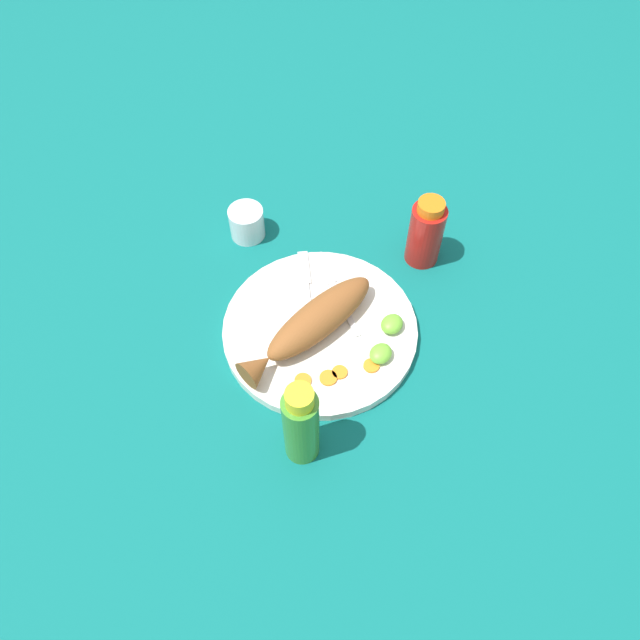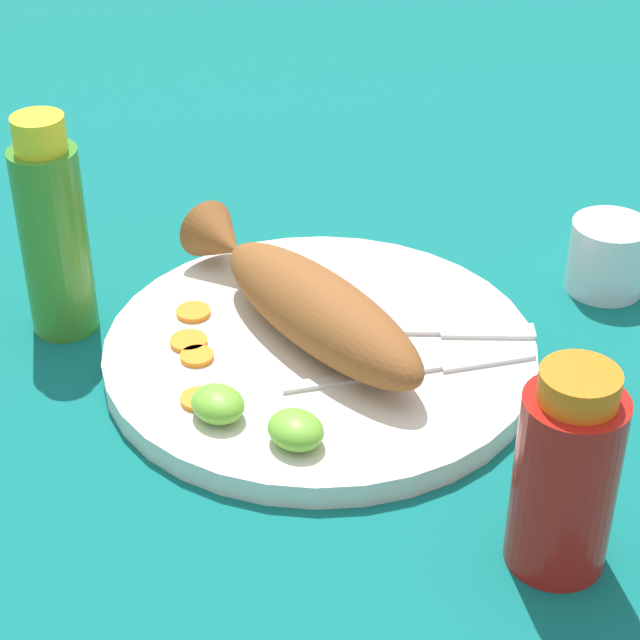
# 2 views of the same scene
# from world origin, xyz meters

# --- Properties ---
(ground_plane) EXTENTS (4.00, 4.00, 0.00)m
(ground_plane) POSITION_xyz_m (0.00, 0.00, 0.00)
(ground_plane) COLOR #0C605B
(main_plate) EXTENTS (0.32, 0.32, 0.02)m
(main_plate) POSITION_xyz_m (0.00, 0.00, 0.01)
(main_plate) COLOR silver
(main_plate) RESTS_ON ground_plane
(fried_fish) EXTENTS (0.27, 0.09, 0.05)m
(fried_fish) POSITION_xyz_m (-0.02, 0.00, 0.05)
(fried_fish) COLOR brown
(fried_fish) RESTS_ON main_plate
(fork_near) EXTENTS (0.14, 0.14, 0.00)m
(fork_near) POSITION_xyz_m (0.05, 0.07, 0.02)
(fork_near) COLOR silver
(fork_near) RESTS_ON main_plate
(fork_far) EXTENTS (0.10, 0.17, 0.00)m
(fork_far) POSITION_xyz_m (0.08, 0.03, 0.02)
(fork_far) COLOR silver
(fork_far) RESTS_ON main_plate
(carrot_slice_near) EXTENTS (0.03, 0.03, 0.00)m
(carrot_slice_near) POSITION_xyz_m (-0.09, -0.04, 0.02)
(carrot_slice_near) COLOR orange
(carrot_slice_near) RESTS_ON main_plate
(carrot_slice_mid) EXTENTS (0.03, 0.03, 0.00)m
(carrot_slice_mid) POSITION_xyz_m (-0.07, -0.07, 0.02)
(carrot_slice_mid) COLOR orange
(carrot_slice_mid) RESTS_ON main_plate
(carrot_slice_far) EXTENTS (0.02, 0.02, 0.00)m
(carrot_slice_far) POSITION_xyz_m (-0.05, -0.08, 0.02)
(carrot_slice_far) COLOR orange
(carrot_slice_far) RESTS_ON main_plate
(carrot_slice_extra) EXTENTS (0.03, 0.03, 0.00)m
(carrot_slice_extra) POSITION_xyz_m (-0.01, -0.11, 0.02)
(carrot_slice_extra) COLOR orange
(carrot_slice_extra) RESTS_ON main_plate
(lime_wedge_main) EXTENTS (0.04, 0.03, 0.02)m
(lime_wedge_main) POSITION_xyz_m (0.02, -0.11, 0.03)
(lime_wedge_main) COLOR #6BB233
(lime_wedge_main) RESTS_ON main_plate
(lime_wedge_side) EXTENTS (0.04, 0.03, 0.02)m
(lime_wedge_side) POSITION_xyz_m (0.07, -0.09, 0.03)
(lime_wedge_side) COLOR #6BB233
(lime_wedge_side) RESTS_ON main_plate
(hot_sauce_bottle_red) EXTENTS (0.06, 0.06, 0.14)m
(hot_sauce_bottle_red) POSITION_xyz_m (0.24, -0.04, 0.06)
(hot_sauce_bottle_red) COLOR #B21914
(hot_sauce_bottle_red) RESTS_ON ground_plane
(hot_sauce_bottle_green) EXTENTS (0.05, 0.05, 0.17)m
(hot_sauce_bottle_green) POSITION_xyz_m (-0.17, -0.11, 0.08)
(hot_sauce_bottle_green) COLOR #3D8428
(hot_sauce_bottle_green) RESTS_ON ground_plane
(salt_cup) EXTENTS (0.06, 0.06, 0.06)m
(salt_cup) POSITION_xyz_m (0.08, 0.24, 0.03)
(salt_cup) COLOR silver
(salt_cup) RESTS_ON ground_plane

